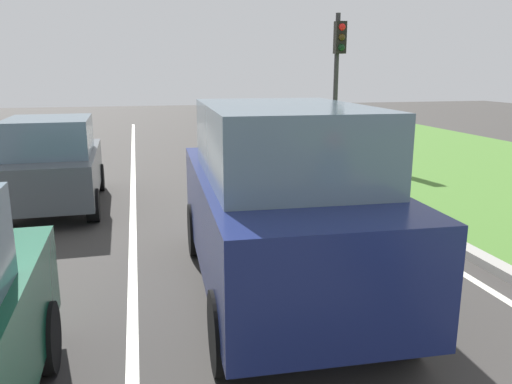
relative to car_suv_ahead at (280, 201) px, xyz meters
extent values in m
plane|color=#383533|center=(-1.04, 4.87, -1.17)|extent=(60.00, 60.00, 0.00)
cube|color=silver|center=(-1.74, 4.87, -1.16)|extent=(0.12, 32.00, 0.01)
cube|color=silver|center=(2.56, 4.87, -1.16)|extent=(0.12, 32.00, 0.01)
cube|color=#9E9B93|center=(3.06, 4.87, -1.11)|extent=(0.24, 48.00, 0.12)
cube|color=navy|center=(0.00, 0.04, -0.24)|extent=(2.07, 4.57, 1.10)
cube|color=slate|center=(0.00, -0.11, 0.71)|extent=(1.80, 2.76, 0.80)
cylinder|color=black|center=(-0.81, 1.60, -0.79)|extent=(0.25, 0.77, 0.76)
cylinder|color=black|center=(0.93, 1.54, -0.79)|extent=(0.25, 0.77, 0.76)
cylinder|color=black|center=(-0.93, -1.45, -0.79)|extent=(0.25, 0.77, 0.76)
cylinder|color=black|center=(0.82, -1.52, -0.79)|extent=(0.25, 0.77, 0.76)
cylinder|color=black|center=(-2.50, -1.09, -0.85)|extent=(0.23, 0.64, 0.64)
cube|color=#474C51|center=(-3.20, 4.93, -0.47)|extent=(1.72, 3.73, 0.80)
cube|color=slate|center=(-3.20, 4.68, 0.27)|extent=(1.52, 1.93, 0.68)
cylinder|color=black|center=(-3.99, 6.17, -0.87)|extent=(0.23, 0.60, 0.60)
cylinder|color=black|center=(-2.48, 6.20, -0.87)|extent=(0.23, 0.60, 0.60)
cylinder|color=black|center=(-3.93, 3.65, -0.87)|extent=(0.23, 0.60, 0.60)
cylinder|color=black|center=(-2.42, 3.68, -0.87)|extent=(0.23, 0.60, 0.60)
cylinder|color=#2D2D2D|center=(4.29, 9.06, 0.97)|extent=(0.14, 0.14, 4.27)
cube|color=black|center=(4.29, 8.86, 2.41)|extent=(0.32, 0.24, 0.90)
sphere|color=red|center=(4.29, 8.73, 2.69)|extent=(0.20, 0.20, 0.20)
sphere|color=#382B0C|center=(4.29, 8.73, 2.41)|extent=(0.20, 0.20, 0.20)
sphere|color=black|center=(4.29, 8.73, 2.13)|extent=(0.20, 0.20, 0.20)
camera|label=1|loc=(-1.59, -5.52, 1.48)|focal=35.69mm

